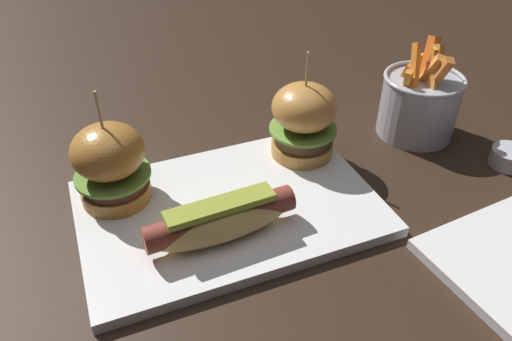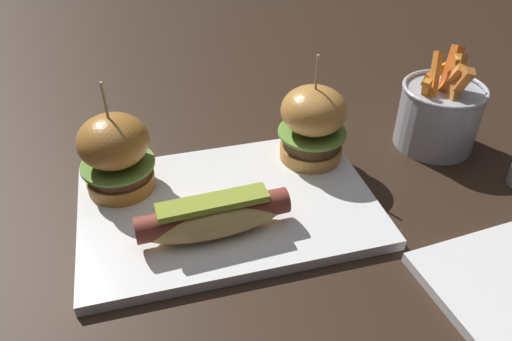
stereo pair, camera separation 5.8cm
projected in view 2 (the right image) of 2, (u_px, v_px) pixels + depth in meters
ground_plane at (228, 210)px, 0.60m from camera, size 3.00×3.00×0.00m
platter_main at (228, 206)px, 0.60m from camera, size 0.35×0.23×0.01m
hot_dog at (214, 217)px, 0.54m from camera, size 0.17×0.06×0.05m
slider_left at (116, 153)px, 0.59m from camera, size 0.09×0.09×0.14m
slider_right at (313, 123)px, 0.64m from camera, size 0.09×0.09×0.15m
fries_bucket at (439, 114)px, 0.69m from camera, size 0.12×0.12×0.15m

